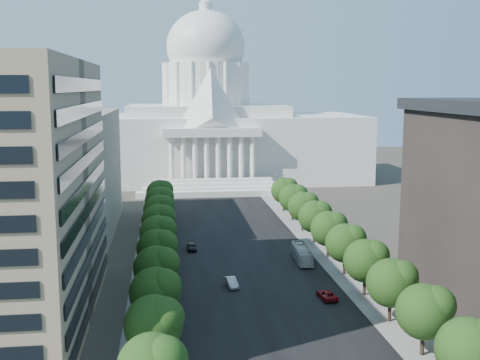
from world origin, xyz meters
name	(u,v)px	position (x,y,z in m)	size (l,w,h in m)	color
road_asphalt	(235,238)	(0.00, 90.00, 0.00)	(30.00, 260.00, 0.01)	black
sidewalk_left	(155,241)	(-19.00, 90.00, 0.00)	(8.00, 260.00, 0.02)	gray
sidewalk_right	(312,236)	(19.00, 90.00, 0.00)	(8.00, 260.00, 0.02)	gray
capitol	(207,128)	(0.00, 184.89, 20.01)	(120.00, 56.00, 73.00)	white
office_block_left_far	(33,174)	(-48.00, 100.00, 15.00)	(38.00, 52.00, 30.00)	gray
tree_l_b	(156,323)	(-17.66, 23.81, 6.45)	(7.79, 7.60, 9.97)	#33261C
tree_l_c	(157,291)	(-17.66, 35.81, 6.45)	(7.79, 7.60, 9.97)	#33261C
tree_l_d	(158,267)	(-17.66, 47.81, 6.45)	(7.79, 7.60, 9.97)	#33261C
tree_l_e	(159,248)	(-17.66, 59.81, 6.45)	(7.79, 7.60, 9.97)	#33261C
tree_l_f	(159,233)	(-17.66, 71.81, 6.45)	(7.79, 7.60, 9.97)	#33261C
tree_l_g	(160,220)	(-17.66, 83.81, 6.45)	(7.79, 7.60, 9.97)	#33261C
tree_l_h	(160,209)	(-17.66, 95.81, 6.45)	(7.79, 7.60, 9.97)	#33261C
tree_l_i	(160,200)	(-17.66, 107.81, 6.45)	(7.79, 7.60, 9.97)	#33261C
tree_l_j	(161,192)	(-17.66, 119.81, 6.45)	(7.79, 7.60, 9.97)	#33261C
tree_r_a	(472,348)	(18.34, 11.81, 6.45)	(7.79, 7.60, 9.97)	#33261C
tree_r_b	(427,310)	(18.34, 23.81, 6.45)	(7.79, 7.60, 9.97)	#33261C
tree_r_c	(393,281)	(18.34, 35.81, 6.45)	(7.79, 7.60, 9.97)	#33261C
tree_r_d	(368,259)	(18.34, 47.81, 6.45)	(7.79, 7.60, 9.97)	#33261C
tree_r_e	(347,242)	(18.34, 59.81, 6.45)	(7.79, 7.60, 9.97)	#33261C
tree_r_f	(330,227)	(18.34, 71.81, 6.45)	(7.79, 7.60, 9.97)	#33261C
tree_r_g	(316,216)	(18.34, 83.81, 6.45)	(7.79, 7.60, 9.97)	#33261C
tree_r_h	(304,206)	(18.34, 95.81, 6.45)	(7.79, 7.60, 9.97)	#33261C
tree_r_i	(294,197)	(18.34, 107.81, 6.45)	(7.79, 7.60, 9.97)	#33261C
tree_r_j	(285,190)	(18.34, 119.81, 6.45)	(7.79, 7.60, 9.97)	#33261C
streetlight_b	(405,287)	(19.90, 35.00, 5.82)	(2.61, 0.44, 9.00)	gray
streetlight_c	(354,244)	(19.90, 60.00, 5.82)	(2.61, 0.44, 9.00)	gray
streetlight_d	(321,217)	(19.90, 85.00, 5.82)	(2.61, 0.44, 9.00)	gray
streetlight_e	(298,198)	(19.90, 110.00, 5.82)	(2.61, 0.44, 9.00)	gray
streetlight_f	(281,183)	(19.90, 135.00, 5.82)	(2.61, 0.44, 9.00)	gray
car_silver	(231,282)	(-4.61, 55.10, 0.83)	(1.75, 5.01, 1.65)	#9EA2A5
car_red	(327,295)	(10.95, 46.73, 0.75)	(2.49, 5.40, 1.50)	maroon
car_dark_b	(192,247)	(-10.68, 80.67, 0.73)	(2.05, 5.04, 1.46)	black
city_bus	(302,254)	(11.76, 69.25, 1.66)	(2.79, 11.92, 3.32)	silver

